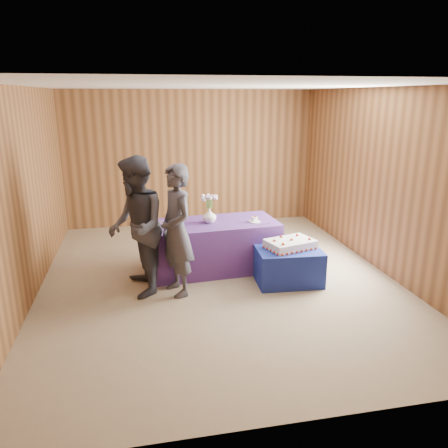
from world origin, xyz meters
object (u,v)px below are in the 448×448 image
object	(u,v)px
cake_table	(288,265)
guest_left	(177,231)
serving_table	(211,246)
sheet_cake	(290,244)
vase	(209,216)
guest_right	(136,227)

from	to	relation	value
cake_table	guest_left	size ratio (longest dim) A/B	0.51
guest_left	serving_table	bearing A→B (deg)	123.81
sheet_cake	vase	size ratio (longest dim) A/B	3.61
serving_table	vase	bearing A→B (deg)	-164.36
vase	guest_left	bearing A→B (deg)	-127.40
cake_table	guest_right	size ratio (longest dim) A/B	0.48
guest_right	sheet_cake	bearing A→B (deg)	83.13
cake_table	sheet_cake	distance (m)	0.31
sheet_cake	guest_left	xyz separation A→B (m)	(-1.61, -0.08, 0.32)
cake_table	guest_left	world-z (taller)	guest_left
cake_table	guest_left	xyz separation A→B (m)	(-1.58, -0.05, 0.63)
guest_left	guest_right	size ratio (longest dim) A/B	0.95
sheet_cake	cake_table	bearing A→B (deg)	-155.32
guest_left	guest_right	xyz separation A→B (m)	(-0.51, 0.11, 0.05)
sheet_cake	vase	world-z (taller)	vase
serving_table	guest_right	xyz separation A→B (m)	(-1.09, -0.62, 0.55)
serving_table	sheet_cake	world-z (taller)	serving_table
cake_table	serving_table	bearing A→B (deg)	149.29
cake_table	vase	xyz separation A→B (m)	(-1.02, 0.68, 0.61)
vase	serving_table	bearing A→B (deg)	20.02
sheet_cake	guest_right	world-z (taller)	guest_right
cake_table	sheet_cake	world-z (taller)	sheet_cake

